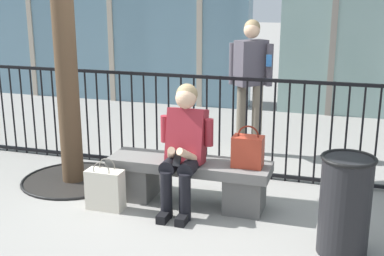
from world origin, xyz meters
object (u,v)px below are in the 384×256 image
object	(u,v)px
shopping_bag	(105,189)
trash_can	(345,204)
seated_person_with_phone	(184,144)
stone_bench	(189,177)
bystander_at_railing	(250,77)
handbag_on_bench	(248,151)

from	to	relation	value
shopping_bag	trash_can	world-z (taller)	trash_can
seated_person_with_phone	trash_can	xyz separation A→B (m)	(1.48, -0.43, -0.23)
shopping_bag	stone_bench	bearing A→B (deg)	26.80
stone_bench	seated_person_with_phone	bearing A→B (deg)	-93.98
seated_person_with_phone	bystander_at_railing	xyz separation A→B (m)	(0.26, 1.89, 0.35)
stone_bench	bystander_at_railing	distance (m)	1.93
stone_bench	bystander_at_railing	xyz separation A→B (m)	(0.25, 1.76, 0.73)
stone_bench	seated_person_with_phone	world-z (taller)	seated_person_with_phone
stone_bench	handbag_on_bench	xyz separation A→B (m)	(0.58, -0.01, 0.33)
shopping_bag	trash_can	bearing A→B (deg)	-5.01
stone_bench	shopping_bag	bearing A→B (deg)	-153.20
seated_person_with_phone	trash_can	world-z (taller)	seated_person_with_phone
stone_bench	trash_can	bearing A→B (deg)	-20.87
seated_person_with_phone	bystander_at_railing	size ratio (longest dim) A/B	0.71
stone_bench	seated_person_with_phone	xyz separation A→B (m)	(-0.01, -0.13, 0.38)
stone_bench	bystander_at_railing	size ratio (longest dim) A/B	0.94
shopping_bag	bystander_at_railing	distance (m)	2.48
stone_bench	trash_can	world-z (taller)	trash_can
bystander_at_railing	seated_person_with_phone	bearing A→B (deg)	-97.77
stone_bench	trash_can	distance (m)	1.58
seated_person_with_phone	handbag_on_bench	xyz separation A→B (m)	(0.59, 0.12, -0.05)
handbag_on_bench	stone_bench	bearing A→B (deg)	179.01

